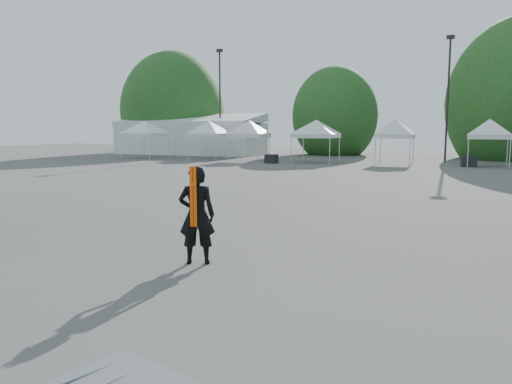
% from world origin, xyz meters
% --- Properties ---
extents(ground, '(120.00, 120.00, 0.00)m').
position_xyz_m(ground, '(0.00, 0.00, 0.00)').
color(ground, '#474442').
rests_on(ground, ground).
extents(marquee, '(15.00, 6.25, 4.23)m').
position_xyz_m(marquee, '(-22.00, 35.00, 1.97)').
color(marquee, silver).
rests_on(marquee, ground).
extents(light_pole_west, '(0.60, 0.25, 10.30)m').
position_xyz_m(light_pole_west, '(-18.00, 34.00, 5.77)').
color(light_pole_west, black).
rests_on(light_pole_west, ground).
extents(light_pole_east, '(0.60, 0.25, 9.80)m').
position_xyz_m(light_pole_east, '(3.00, 32.00, 5.52)').
color(light_pole_east, black).
rests_on(light_pole_east, ground).
extents(tree_far_w, '(4.80, 4.80, 7.30)m').
position_xyz_m(tree_far_w, '(-26.00, 38.00, 4.54)').
color(tree_far_w, '#382314').
rests_on(tree_far_w, ground).
extents(tree_mid_w, '(4.16, 4.16, 6.33)m').
position_xyz_m(tree_mid_w, '(-8.00, 40.00, 3.93)').
color(tree_mid_w, '#382314').
rests_on(tree_mid_w, ground).
extents(tent_a, '(4.53, 4.53, 3.88)m').
position_xyz_m(tent_a, '(-22.28, 27.45, 3.06)').
color(tent_a, silver).
rests_on(tent_a, ground).
extents(tent_b, '(4.22, 4.22, 3.88)m').
position_xyz_m(tent_b, '(-16.52, 28.91, 3.06)').
color(tent_b, silver).
rests_on(tent_b, ground).
extents(tent_c, '(3.94, 3.94, 3.88)m').
position_xyz_m(tent_c, '(-12.08, 27.65, 3.06)').
color(tent_c, silver).
rests_on(tent_c, ground).
extents(tent_d, '(4.53, 4.53, 3.88)m').
position_xyz_m(tent_d, '(-6.32, 27.53, 3.06)').
color(tent_d, silver).
rests_on(tent_d, ground).
extents(tent_e, '(3.77, 3.77, 3.88)m').
position_xyz_m(tent_e, '(-0.42, 28.30, 3.06)').
color(tent_e, silver).
rests_on(tent_e, ground).
extents(tent_f, '(3.95, 3.95, 3.88)m').
position_xyz_m(tent_f, '(5.96, 28.30, 3.06)').
color(tent_f, silver).
rests_on(tent_f, ground).
extents(man, '(0.84, 0.71, 1.95)m').
position_xyz_m(man, '(-0.22, -1.86, 0.98)').
color(man, black).
rests_on(man, ground).
extents(crate_west, '(0.98, 0.82, 0.68)m').
position_xyz_m(crate_west, '(-9.24, 25.42, 0.34)').
color(crate_west, black).
rests_on(crate_west, ground).
extents(crate_mid, '(1.08, 0.90, 0.76)m').
position_xyz_m(crate_mid, '(4.75, 27.40, 0.38)').
color(crate_mid, black).
rests_on(crate_mid, ground).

